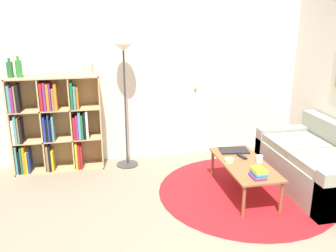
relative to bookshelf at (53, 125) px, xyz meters
name	(u,v)px	position (x,y,z in m)	size (l,w,h in m)	color
wall_back	(156,69)	(1.43, 0.21, 0.66)	(7.26, 0.11, 2.60)	silver
rug	(246,191)	(2.27, -1.18, -0.63)	(2.09, 2.09, 0.01)	#B2191E
bookshelf	(53,125)	(0.00, 0.00, 0.00)	(1.16, 0.34, 1.28)	tan
floor_lamp	(124,71)	(0.96, -0.08, 0.69)	(0.30, 0.30, 1.68)	#333333
couch	(319,166)	(3.17, -1.24, -0.36)	(0.83, 1.57, 0.76)	gray
coffee_table	(244,166)	(2.22, -1.19, -0.28)	(0.51, 1.11, 0.38)	brown
laptop	(234,150)	(2.24, -0.81, -0.24)	(0.38, 0.27, 0.02)	black
bowl	(229,160)	(2.06, -1.13, -0.23)	(0.11, 0.11, 0.04)	#9ED193
book_stack_on_table	(258,173)	(2.21, -1.59, -0.20)	(0.15, 0.19, 0.10)	#7F287A
cup	(259,159)	(2.40, -1.20, -0.21)	(0.08, 0.08, 0.08)	white
remote	(242,157)	(2.26, -1.03, -0.24)	(0.08, 0.16, 0.02)	black
bottle_left	(10,69)	(-0.44, -0.02, 0.75)	(0.08, 0.08, 0.24)	#236633
bottle_middle	(19,68)	(-0.34, -0.03, 0.76)	(0.08, 0.08, 0.27)	#2D8438
vase_on_shelf	(89,69)	(0.51, 0.00, 0.72)	(0.12, 0.12, 0.14)	#B7B2A8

